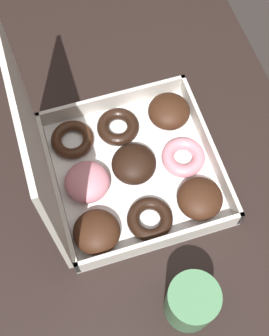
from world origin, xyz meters
TOP-DOWN VIEW (x-y plane):
  - ground_plane at (0.00, 0.00)m, footprint 8.00×8.00m
  - dining_table at (0.00, 0.00)m, footprint 1.28×0.73m
  - donut_box at (0.04, 0.02)m, footprint 0.32×0.32m
  - coffee_mug at (-0.23, -0.03)m, footprint 0.09×0.09m

SIDE VIEW (x-z plane):
  - ground_plane at x=0.00m, z-range 0.00..0.00m
  - dining_table at x=0.00m, z-range 0.26..0.99m
  - coffee_mug at x=-0.23m, z-range 0.73..0.84m
  - donut_box at x=0.04m, z-range 0.60..0.97m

